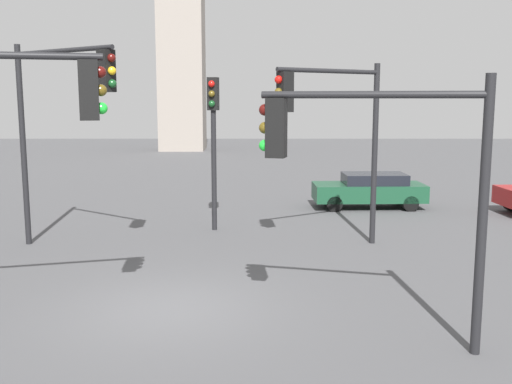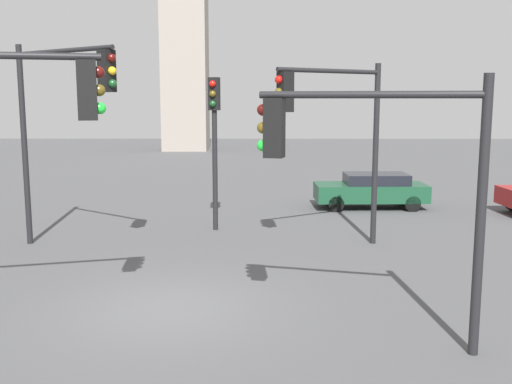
{
  "view_description": "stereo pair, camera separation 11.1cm",
  "coord_description": "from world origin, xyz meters",
  "px_view_note": "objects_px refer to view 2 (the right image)",
  "views": [
    {
      "loc": [
        1.73,
        -11.37,
        4.14
      ],
      "look_at": [
        1.73,
        3.59,
        1.79
      ],
      "focal_mm": 41.94,
      "sensor_mm": 36.0,
      "label": 1
    },
    {
      "loc": [
        1.84,
        -11.37,
        4.14
      ],
      "look_at": [
        1.73,
        3.59,
        1.79
      ],
      "focal_mm": 41.94,
      "sensor_mm": 36.0,
      "label": 2
    }
  ],
  "objects_px": {
    "traffic_light_4": "(333,117)",
    "car_1": "(372,190)",
    "traffic_light_0": "(369,157)",
    "traffic_light_1": "(61,103)",
    "traffic_light_2": "(214,124)"
  },
  "relations": [
    {
      "from": "traffic_light_4",
      "to": "car_1",
      "type": "height_order",
      "value": "traffic_light_4"
    },
    {
      "from": "traffic_light_4",
      "to": "car_1",
      "type": "xyz_separation_m",
      "value": [
        2.31,
        6.47,
        -2.93
      ]
    },
    {
      "from": "traffic_light_2",
      "to": "car_1",
      "type": "height_order",
      "value": "traffic_light_2"
    },
    {
      "from": "traffic_light_0",
      "to": "traffic_light_1",
      "type": "bearing_deg",
      "value": -26.5
    },
    {
      "from": "traffic_light_0",
      "to": "traffic_light_1",
      "type": "distance_m",
      "value": 9.22
    },
    {
      "from": "traffic_light_4",
      "to": "traffic_light_2",
      "type": "bearing_deg",
      "value": -70.83
    },
    {
      "from": "traffic_light_0",
      "to": "traffic_light_1",
      "type": "relative_size",
      "value": 0.81
    },
    {
      "from": "traffic_light_0",
      "to": "traffic_light_4",
      "type": "xyz_separation_m",
      "value": [
        0.16,
        6.28,
        0.44
      ]
    },
    {
      "from": "traffic_light_4",
      "to": "traffic_light_0",
      "type": "bearing_deg",
      "value": 55.64
    },
    {
      "from": "traffic_light_1",
      "to": "traffic_light_4",
      "type": "relative_size",
      "value": 1.1
    },
    {
      "from": "traffic_light_2",
      "to": "traffic_light_4",
      "type": "bearing_deg",
      "value": 61.41
    },
    {
      "from": "traffic_light_0",
      "to": "traffic_light_4",
      "type": "bearing_deg",
      "value": -77.38
    },
    {
      "from": "traffic_light_1",
      "to": "car_1",
      "type": "bearing_deg",
      "value": 72.18
    },
    {
      "from": "traffic_light_0",
      "to": "traffic_light_4",
      "type": "distance_m",
      "value": 6.29
    },
    {
      "from": "traffic_light_1",
      "to": "traffic_light_4",
      "type": "height_order",
      "value": "traffic_light_1"
    }
  ]
}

